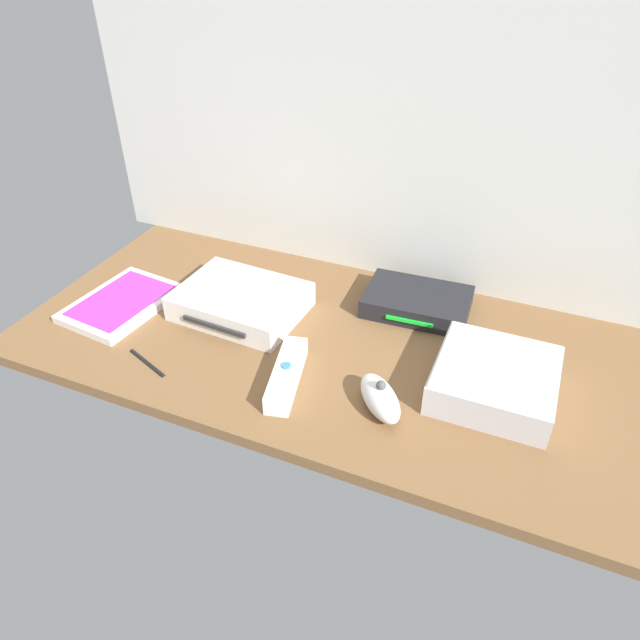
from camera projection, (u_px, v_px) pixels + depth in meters
The scene contains 9 objects.
ground_plane at pixel (320, 344), 97.73cm from camera, with size 100.00×48.00×2.00cm, color brown.
back_wall at pixel (378, 102), 96.76cm from camera, with size 110.00×1.20×64.00cm, color silver.
game_console at pixel (241, 301), 102.37cm from camera, with size 21.86×17.39×4.40cm.
mini_computer at pixel (495, 379), 85.25cm from camera, with size 17.05×17.05×5.30cm.
game_case at pixel (122, 303), 104.49cm from camera, with size 15.56×20.35×1.56cm.
network_router at pixel (417, 302), 103.13cm from camera, with size 18.57×13.03×3.40cm.
remote_wand at pixel (287, 374), 87.81cm from camera, with size 6.88×15.23×3.40cm.
remote_nunchuk at pixel (380, 398), 82.97cm from camera, with size 9.90×10.42×5.10cm.
stylus_pen at pixel (147, 362), 92.00cm from camera, with size 0.70×0.70×9.00cm, color black.
Camera 1 is at (29.96, -70.75, 59.54)cm, focal length 33.06 mm.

